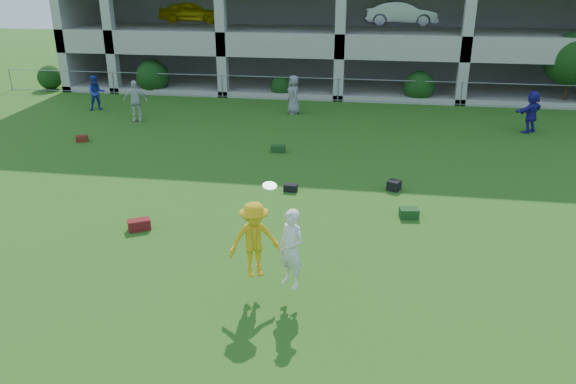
% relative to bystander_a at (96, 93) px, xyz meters
% --- Properties ---
extents(ground, '(100.00, 100.00, 0.00)m').
position_rel_bystander_a_xyz_m(ground, '(11.13, -15.43, -0.81)').
color(ground, '#235114').
rests_on(ground, ground).
extents(bystander_a, '(1.00, 0.95, 1.63)m').
position_rel_bystander_a_xyz_m(bystander_a, '(0.00, 0.00, 0.00)').
color(bystander_a, '#213699').
rests_on(bystander_a, ground).
extents(bystander_b, '(1.13, 0.71, 1.79)m').
position_rel_bystander_a_xyz_m(bystander_b, '(2.65, -1.64, 0.08)').
color(bystander_b, silver).
rests_on(bystander_b, ground).
extents(bystander_c, '(0.90, 1.03, 1.78)m').
position_rel_bystander_a_xyz_m(bystander_c, '(9.30, 0.75, 0.07)').
color(bystander_c, gray).
rests_on(bystander_c, ground).
extents(bystander_d, '(1.50, 1.48, 1.72)m').
position_rel_bystander_a_xyz_m(bystander_d, '(19.33, -0.85, 0.05)').
color(bystander_d, navy).
rests_on(bystander_d, ground).
extents(bag_red_a, '(0.63, 0.54, 0.28)m').
position_rel_bystander_a_xyz_m(bag_red_a, '(7.21, -12.17, -0.67)').
color(bag_red_a, '#5B110F').
rests_on(bag_red_a, ground).
extents(bag_black_b, '(0.41, 0.27, 0.22)m').
position_rel_bystander_a_xyz_m(bag_black_b, '(10.66, -8.89, -0.70)').
color(bag_black_b, black).
rests_on(bag_black_b, ground).
extents(bag_green_c, '(0.54, 0.42, 0.26)m').
position_rel_bystander_a_xyz_m(bag_green_c, '(14.12, -10.29, -0.68)').
color(bag_green_c, '#153613').
rests_on(bag_green_c, ground).
extents(crate_d, '(0.46, 0.46, 0.30)m').
position_rel_bystander_a_xyz_m(crate_d, '(13.75, -8.31, -0.66)').
color(crate_d, black).
rests_on(crate_d, ground).
extents(bag_red_f, '(0.53, 0.44, 0.24)m').
position_rel_bystander_a_xyz_m(bag_red_f, '(1.83, -5.02, -0.69)').
color(bag_red_f, '#50160D').
rests_on(bag_red_f, ground).
extents(bag_green_g, '(0.51, 0.31, 0.25)m').
position_rel_bystander_a_xyz_m(bag_green_g, '(9.61, -5.12, -0.69)').
color(bag_green_g, '#153714').
rests_on(bag_green_g, ground).
extents(frisbee_contest, '(1.73, 1.01, 2.22)m').
position_rel_bystander_a_xyz_m(frisbee_contest, '(11.04, -14.75, 0.42)').
color(frisbee_contest, gold).
rests_on(frisbee_contest, ground).
extents(fence, '(36.06, 0.06, 1.20)m').
position_rel_bystander_a_xyz_m(fence, '(11.13, 3.57, -0.20)').
color(fence, gray).
rests_on(fence, ground).
extents(shrub_row, '(34.38, 2.52, 3.50)m').
position_rel_bystander_a_xyz_m(shrub_row, '(15.73, 4.27, 0.69)').
color(shrub_row, '#163D11').
rests_on(shrub_row, ground).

